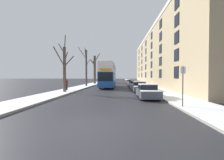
# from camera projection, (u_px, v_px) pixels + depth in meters

# --- Properties ---
(ground_plane) EXTENTS (320.00, 320.00, 0.00)m
(ground_plane) POSITION_uv_depth(u_px,v_px,m) (93.00, 125.00, 6.32)
(ground_plane) COLOR #28282D
(sidewalk_left) EXTENTS (3.03, 130.00, 0.16)m
(sidewalk_left) POSITION_uv_depth(u_px,v_px,m) (101.00, 82.00, 59.57)
(sidewalk_left) COLOR gray
(sidewalk_left) RESTS_ON ground
(sidewalk_right) EXTENTS (3.03, 130.00, 0.16)m
(sidewalk_right) POSITION_uv_depth(u_px,v_px,m) (133.00, 82.00, 58.88)
(sidewalk_right) COLOR gray
(sidewalk_right) RESTS_ON ground
(terrace_facade_right) EXTENTS (9.10, 48.39, 12.81)m
(terrace_facade_right) POSITION_uv_depth(u_px,v_px,m) (168.00, 58.00, 35.14)
(terrace_facade_right) COLOR tan
(terrace_facade_right) RESTS_ON ground
(bare_tree_left_0) EXTENTS (2.48, 3.33, 7.66)m
(bare_tree_left_0) POSITION_uv_depth(u_px,v_px,m) (64.00, 67.00, 18.86)
(bare_tree_left_0) COLOR #4C4238
(bare_tree_left_0) RESTS_ON ground
(bare_tree_left_1) EXTENTS (2.48, 4.74, 8.52)m
(bare_tree_left_1) POSITION_uv_depth(u_px,v_px,m) (86.00, 66.00, 30.96)
(bare_tree_left_1) COLOR #4C4238
(bare_tree_left_1) RESTS_ON ground
(bare_tree_left_2) EXTENTS (2.85, 3.17, 8.87)m
(bare_tree_left_2) POSITION_uv_depth(u_px,v_px,m) (95.00, 69.00, 41.83)
(bare_tree_left_2) COLOR #4C4238
(bare_tree_left_2) RESTS_ON ground
(double_decker_bus) EXTENTS (2.50, 11.64, 4.44)m
(double_decker_bus) POSITION_uv_depth(u_px,v_px,m) (108.00, 74.00, 28.60)
(double_decker_bus) COLOR #194C99
(double_decker_bus) RESTS_ON ground
(parked_car_0) EXTENTS (1.76, 4.13, 1.35)m
(parked_car_0) POSITION_uv_depth(u_px,v_px,m) (147.00, 92.00, 14.20)
(parked_car_0) COLOR #474C56
(parked_car_0) RESTS_ON ground
(parked_car_1) EXTENTS (1.79, 4.28, 1.41)m
(parked_car_1) POSITION_uv_depth(u_px,v_px,m) (139.00, 87.00, 20.49)
(parked_car_1) COLOR #474C56
(parked_car_1) RESTS_ON ground
(parked_car_2) EXTENTS (1.82, 4.15, 1.39)m
(parked_car_2) POSITION_uv_depth(u_px,v_px,m) (135.00, 85.00, 26.08)
(parked_car_2) COLOR #9EA3AD
(parked_car_2) RESTS_ON ground
(parked_car_3) EXTENTS (1.72, 4.54, 1.46)m
(parked_car_3) POSITION_uv_depth(u_px,v_px,m) (132.00, 83.00, 32.51)
(parked_car_3) COLOR #9EA3AD
(parked_car_3) RESTS_ON ground
(parked_car_4) EXTENTS (1.86, 4.16, 1.36)m
(parked_car_4) POSITION_uv_depth(u_px,v_px,m) (130.00, 82.00, 38.77)
(parked_car_4) COLOR maroon
(parked_car_4) RESTS_ON ground
(oncoming_van) EXTENTS (2.02, 5.12, 2.14)m
(oncoming_van) POSITION_uv_depth(u_px,v_px,m) (112.00, 79.00, 49.21)
(oncoming_van) COLOR white
(oncoming_van) RESTS_ON ground
(pedestrian_left_sidewalk) EXTENTS (0.39, 0.39, 1.79)m
(pedestrian_left_sidewalk) POSITION_uv_depth(u_px,v_px,m) (66.00, 84.00, 21.15)
(pedestrian_left_sidewalk) COLOR black
(pedestrian_left_sidewalk) RESTS_ON ground
(street_sign_post) EXTENTS (0.32, 0.07, 2.71)m
(street_sign_post) POSITION_uv_depth(u_px,v_px,m) (183.00, 84.00, 9.46)
(street_sign_post) COLOR #4C4F54
(street_sign_post) RESTS_ON ground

